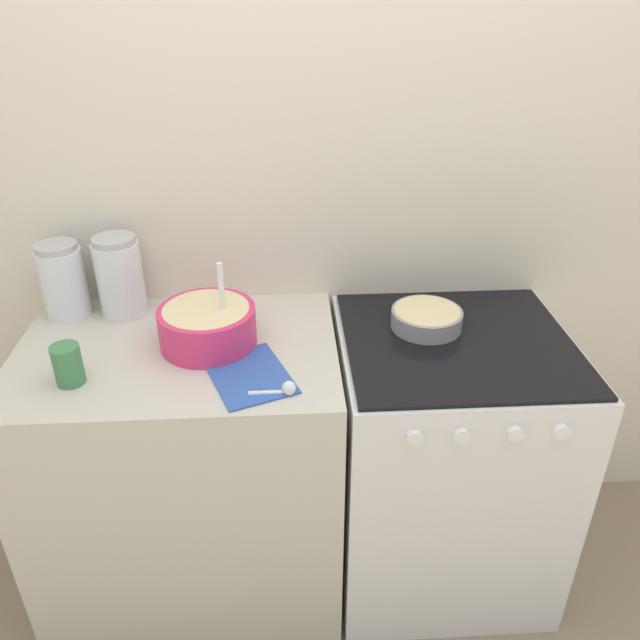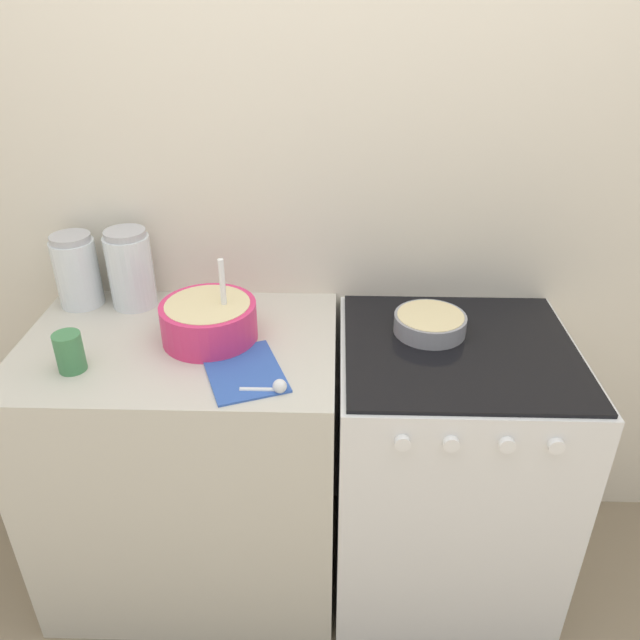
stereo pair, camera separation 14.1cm
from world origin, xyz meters
TOP-DOWN VIEW (x-y plane):
  - wall_back at (0.00, 0.65)m, footprint 4.80×0.05m
  - countertop_cabinet at (-0.45, 0.31)m, footprint 0.90×0.63m
  - stove at (0.35, 0.31)m, footprint 0.67×0.64m
  - mixing_bowl at (-0.36, 0.34)m, footprint 0.27×0.27m
  - baking_pan at (0.27, 0.39)m, footprint 0.21×0.21m
  - storage_jar_left at (-0.80, 0.54)m, footprint 0.13×0.13m
  - storage_jar_middle at (-0.63, 0.54)m, footprint 0.14×0.14m
  - tin_can at (-0.69, 0.17)m, footprint 0.07×0.07m
  - recipe_page at (-0.24, 0.17)m, footprint 0.27×0.31m
  - measuring_spoon at (-0.15, 0.08)m, footprint 0.12×0.04m

SIDE VIEW (x-z plane):
  - stove at x=0.35m, z-range 0.00..0.90m
  - countertop_cabinet at x=-0.45m, z-range 0.00..0.90m
  - recipe_page at x=-0.24m, z-range 0.90..0.90m
  - measuring_spoon at x=-0.15m, z-range 0.90..0.93m
  - baking_pan at x=0.27m, z-range 0.90..0.96m
  - tin_can at x=-0.69m, z-range 0.90..1.01m
  - mixing_bowl at x=-0.36m, z-range 0.84..1.09m
  - storage_jar_left at x=-0.80m, z-range 0.88..1.11m
  - storage_jar_middle at x=-0.63m, z-range 0.88..1.13m
  - wall_back at x=0.00m, z-range 0.00..2.40m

